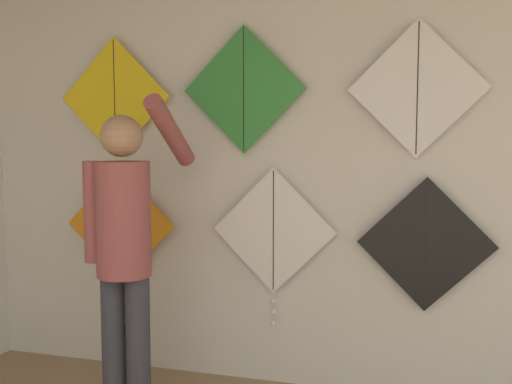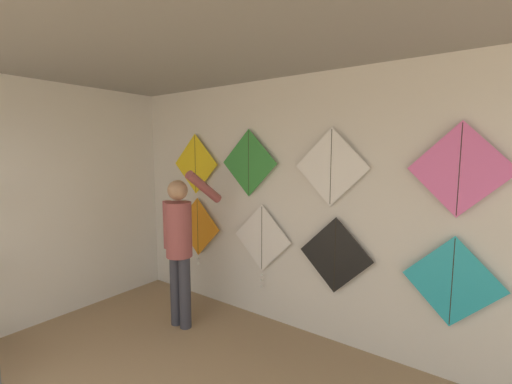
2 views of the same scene
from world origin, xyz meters
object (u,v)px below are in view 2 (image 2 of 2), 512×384
Objects in this scene: kite_7 at (459,170)px; kite_6 at (331,167)px; kite_1 at (262,240)px; kite_2 at (335,255)px; kite_4 at (195,164)px; kite_3 at (452,282)px; shopkeeper at (180,240)px; kite_0 at (198,228)px; kite_5 at (249,163)px.

kite_6 is at bearing 180.00° from kite_7.
kite_2 is (0.91, 0.00, -0.01)m from kite_1.
kite_4 reaches higher than kite_2.
kite_6 reaches higher than kite_3.
kite_2 is 0.90m from kite_6.
shopkeeper reaches higher than kite_0.
kite_3 is at bearing 0.01° from kite_0.
kite_1 is (0.66, 0.67, -0.05)m from shopkeeper.
kite_6 reaches higher than kite_0.
shopkeeper is at bearing -124.98° from kite_5.
kite_5 is 1.03m from kite_6.
kite_3 is at bearing 0.00° from kite_4.
kite_2 is (1.57, 0.67, -0.06)m from shopkeeper.
kite_3 is 1.00× the size of kite_5.
kite_4 reaches higher than shopkeeper.
kite_6 is (1.50, 0.67, 0.83)m from shopkeeper.
kite_2 is at bearing 0.03° from kite_1.
shopkeeper is 1.14m from kite_4.
kite_6 is 1.11m from kite_7.
kite_0 reaches higher than kite_3.
kite_2 is 1.38m from kite_7.
kite_7 is at bearing 0.02° from kite_1.
kite_3 is at bearing 0.00° from kite_7.
kite_1 is 1.95m from kite_3.
kite_6 is (0.84, 0.00, 0.88)m from kite_1.
kite_1 is at bearing -0.03° from kite_4.
kite_6 reaches higher than shopkeeper.
kite_3 is 3.17m from kite_4.
kite_2 is 1.00× the size of kite_3.
kite_2 reaches higher than kite_3.
kite_1 is 1.26× the size of kite_2.
kite_7 is at bearing 12.06° from shopkeeper.
kite_2 is 2.18m from kite_4.
kite_4 reaches higher than kite_3.
kite_6 reaches higher than kite_4.
shopkeeper is 1.70m from kite_2.
kite_5 is at bearing 180.00° from kite_6.
shopkeeper is at bearing -155.97° from kite_6.
shopkeeper is 2.28× the size of kite_2.
kite_0 is 1.18× the size of kite_4.
kite_5 is at bearing 180.00° from kite_7.
kite_6 is (-1.11, 0.00, 0.93)m from kite_3.
kite_2 is at bearing 0.01° from kite_0.
kite_6 is at bearing 0.01° from kite_0.
kite_3 is 2.34m from kite_5.
kite_7 reaches higher than kite_0.
kite_2 is 1.04m from kite_3.
shopkeeper is at bearing -156.90° from kite_2.
kite_5 reaches higher than kite_4.
kite_5 is (-2.14, 0.00, 0.95)m from kite_3.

